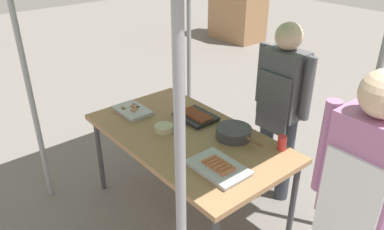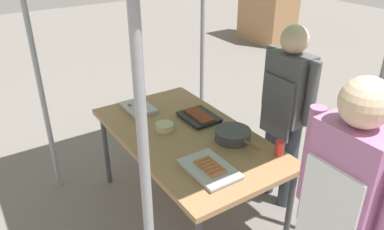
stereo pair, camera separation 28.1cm
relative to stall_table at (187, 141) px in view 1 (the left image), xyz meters
name	(u,v)px [view 1 (the left image)]	position (x,y,z in m)	size (l,w,h in m)	color
ground_plane	(187,211)	(0.00, 0.00, -0.70)	(18.00, 18.00, 0.00)	#66605B
stall_table	(187,141)	(0.00, 0.00, 0.00)	(1.60, 0.90, 0.75)	#9E724C
tray_grilled_sausages	(196,116)	(-0.15, 0.22, 0.07)	(0.32, 0.25, 0.05)	black
tray_meat_skewers	(132,110)	(-0.58, -0.12, 0.07)	(0.32, 0.22, 0.04)	#ADADB2
tray_pork_links	(218,167)	(0.48, -0.13, 0.07)	(0.39, 0.26, 0.05)	#ADADB2
cooking_wok	(234,132)	(0.25, 0.24, 0.10)	(0.43, 0.27, 0.08)	#38383A
condiment_bowl	(164,128)	(-0.16, -0.10, 0.08)	(0.14, 0.14, 0.05)	#BFB28C
drink_cup_near_edge	(282,143)	(0.59, 0.38, 0.11)	(0.06, 0.06, 0.11)	red
vendor_woman	(281,101)	(0.27, 0.75, 0.21)	(0.52, 0.23, 1.53)	#333842
customer_nearby	(359,196)	(1.31, 0.04, 0.27)	(0.52, 0.23, 1.64)	black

